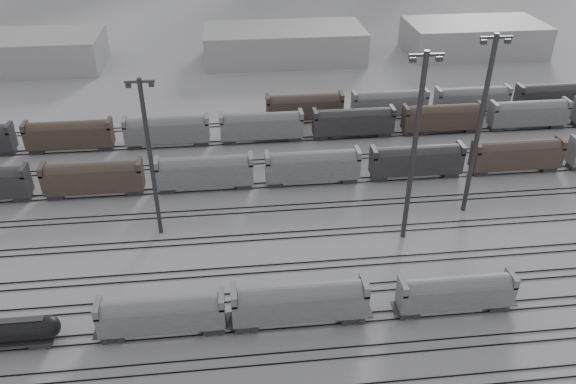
{
  "coord_description": "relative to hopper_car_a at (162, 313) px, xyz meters",
  "views": [
    {
      "loc": [
        -4.48,
        -45.31,
        46.05
      ],
      "look_at": [
        3.09,
        23.09,
        4.0
      ],
      "focal_mm": 35.0,
      "sensor_mm": 36.0,
      "label": 1
    }
  ],
  "objects": [
    {
      "name": "light_mast_c",
      "position": [
        31.61,
        15.08,
        10.93
      ],
      "size": [
        4.21,
        0.67,
        26.34
      ],
      "color": "#333335",
      "rests_on": "ground"
    },
    {
      "name": "warehouse_mid",
      "position": [
        23.18,
        94.0,
        0.96
      ],
      "size": [
        40.0,
        18.0,
        8.0
      ],
      "primitive_type": "cube",
      "color": "#9B9B9D",
      "rests_on": "ground"
    },
    {
      "name": "bg_string_near",
      "position": [
        21.18,
        31.0,
        -0.24
      ],
      "size": [
        151.0,
        3.0,
        5.6
      ],
      "color": "slate",
      "rests_on": "ground"
    },
    {
      "name": "light_mast_d",
      "position": [
        42.51,
        20.66,
        10.99
      ],
      "size": [
        4.23,
        0.68,
        26.44
      ],
      "color": "#333335",
      "rests_on": "ground"
    },
    {
      "name": "ground",
      "position": [
        13.18,
        -1.0,
        -3.04
      ],
      "size": [
        900.0,
        900.0,
        0.0
      ],
      "primitive_type": "plane",
      "color": "#ADADB1",
      "rests_on": "ground"
    },
    {
      "name": "hopper_car_c",
      "position": [
        33.15,
        0.0,
        -0.08
      ],
      "size": [
        13.4,
        2.66,
        4.79
      ],
      "color": "#262528",
      "rests_on": "ground"
    },
    {
      "name": "bg_string_far",
      "position": [
        48.68,
        55.0,
        -0.24
      ],
      "size": [
        66.0,
        3.0,
        5.6
      ],
      "color": "#49362E",
      "rests_on": "ground"
    },
    {
      "name": "hopper_car_a",
      "position": [
        0.0,
        0.0,
        0.0
      ],
      "size": [
        13.75,
        2.73,
        4.92
      ],
      "color": "#262528",
      "rests_on": "ground"
    },
    {
      "name": "tracks",
      "position": [
        13.18,
        16.5,
        -2.96
      ],
      "size": [
        220.0,
        71.5,
        0.16
      ],
      "color": "black",
      "rests_on": "ground"
    },
    {
      "name": "bg_string_mid",
      "position": [
        31.18,
        47.0,
        -0.24
      ],
      "size": [
        151.0,
        3.0,
        5.6
      ],
      "color": "#262528",
      "rests_on": "ground"
    },
    {
      "name": "light_mast_b",
      "position": [
        -2.0,
        19.77,
        8.98
      ],
      "size": [
        3.63,
        0.58,
        22.66
      ],
      "color": "#333335",
      "rests_on": "ground"
    },
    {
      "name": "warehouse_right",
      "position": [
        73.18,
        94.0,
        0.96
      ],
      "size": [
        35.0,
        18.0,
        8.0
      ],
      "primitive_type": "cube",
      "color": "#9B9B9D",
      "rests_on": "ground"
    },
    {
      "name": "hopper_car_b",
      "position": [
        15.13,
        0.0,
        0.31
      ],
      "size": [
        15.15,
        3.01,
        5.42
      ],
      "color": "#262528",
      "rests_on": "ground"
    }
  ]
}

